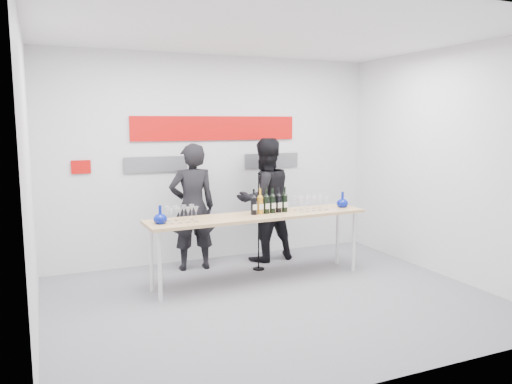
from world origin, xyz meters
The scene contains 12 objects.
ground centered at (0.00, 0.00, 0.00)m, with size 5.00×5.00×0.00m, color slate.
back_wall centered at (0.00, 2.00, 1.50)m, with size 5.00×0.04×3.00m, color silver.
signage centered at (-0.06, 1.97, 1.81)m, with size 3.38×0.02×0.79m.
tasting_table centered at (0.14, 0.72, 0.81)m, with size 2.93×0.70×0.87m.
wine_bottles centered at (0.30, 0.76, 1.04)m, with size 0.53×0.10×0.33m.
decanter_left centered at (-1.15, 0.67, 0.98)m, with size 0.16×0.16×0.21m, color #07168B, non-canonical shape.
decanter_right centered at (1.42, 0.77, 0.98)m, with size 0.16×0.16×0.21m, color #07168B, non-canonical shape.
glasses_left centered at (-0.88, 0.68, 0.96)m, with size 0.37×0.24×0.18m.
glasses_right centered at (0.91, 0.75, 0.96)m, with size 0.47×0.24×0.18m.
presenter_left centered at (-0.50, 1.56, 0.88)m, with size 0.64×0.42×1.76m, color black.
presenter_right centered at (0.61, 1.59, 0.91)m, with size 0.88×0.69×1.81m, color black.
mic_stand centered at (0.33, 1.17, 0.42)m, with size 0.16×0.16×1.37m.
Camera 1 is at (-2.39, -5.01, 2.06)m, focal length 35.00 mm.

